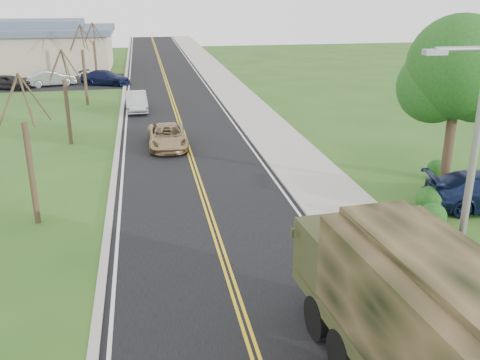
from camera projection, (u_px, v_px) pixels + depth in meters
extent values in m
plane|color=#274E1A|center=(256.00, 359.00, 13.79)|extent=(160.00, 160.00, 0.00)
cube|color=black|center=(169.00, 89.00, 50.83)|extent=(8.00, 120.00, 0.01)
cube|color=#9E998E|center=(212.00, 87.00, 51.51)|extent=(0.30, 120.00, 0.12)
cube|color=#9E998E|center=(230.00, 87.00, 51.81)|extent=(3.20, 120.00, 0.10)
cube|color=#9E998E|center=(124.00, 90.00, 50.11)|extent=(0.30, 120.00, 0.10)
cylinder|color=gray|center=(466.00, 210.00, 12.83)|extent=(0.18, 0.18, 8.00)
cylinder|color=gray|center=(465.00, 49.00, 11.44)|extent=(1.40, 0.12, 0.12)
cube|color=gray|center=(435.00, 52.00, 11.34)|extent=(0.50, 0.22, 0.12)
cylinder|color=#38281C|center=(449.00, 142.00, 24.07)|extent=(0.44, 0.44, 5.04)
sphere|color=#134515|center=(459.00, 67.00, 22.94)|extent=(4.50, 4.50, 4.50)
sphere|color=#134515|center=(434.00, 87.00, 23.57)|extent=(3.24, 3.24, 3.24)
sphere|color=#134515|center=(477.00, 83.00, 22.90)|extent=(3.42, 3.42, 3.42)
cylinder|color=#38281C|center=(31.00, 174.00, 21.16)|extent=(0.24, 0.24, 4.20)
cylinder|color=#38281C|center=(35.00, 97.00, 20.33)|extent=(1.01, 0.33, 1.90)
cylinder|color=#38281C|center=(25.00, 97.00, 20.74)|extent=(0.13, 1.29, 1.74)
cylinder|color=#38281C|center=(9.00, 98.00, 20.22)|extent=(0.98, 0.43, 1.90)
cylinder|color=#38281C|center=(8.00, 103.00, 19.65)|extent=(0.79, 1.05, 1.77)
cylinder|color=#38281C|center=(26.00, 100.00, 19.80)|extent=(0.58, 0.90, 1.90)
cylinder|color=#38281C|center=(68.00, 112.00, 32.31)|extent=(0.24, 0.24, 3.96)
cylinder|color=#38281C|center=(71.00, 64.00, 31.53)|extent=(0.96, 0.32, 1.79)
cylinder|color=#38281C|center=(64.00, 64.00, 31.91)|extent=(0.12, 1.22, 1.65)
cylinder|color=#38281C|center=(55.00, 64.00, 31.43)|extent=(0.93, 0.41, 1.79)
cylinder|color=#38281C|center=(55.00, 67.00, 30.89)|extent=(0.75, 0.99, 1.67)
cylinder|color=#38281C|center=(66.00, 65.00, 31.03)|extent=(0.55, 0.85, 1.80)
cylinder|color=#38281C|center=(85.00, 78.00, 43.34)|extent=(0.24, 0.24, 4.44)
cylinder|color=#38281C|center=(88.00, 37.00, 42.47)|extent=(1.07, 0.35, 2.00)
cylinder|color=#38281C|center=(82.00, 37.00, 42.90)|extent=(0.13, 1.36, 1.84)
cylinder|color=#38281C|center=(75.00, 37.00, 42.35)|extent=(1.03, 0.46, 2.00)
cylinder|color=#38281C|center=(75.00, 39.00, 41.75)|extent=(0.83, 1.10, 1.87)
cylinder|color=#38281C|center=(84.00, 37.00, 41.90)|extent=(0.61, 0.95, 2.01)
cylinder|color=#38281C|center=(96.00, 61.00, 54.51)|extent=(0.24, 0.24, 4.08)
cylinder|color=#38281C|center=(98.00, 31.00, 53.71)|extent=(0.99, 0.33, 1.84)
cylinder|color=#38281C|center=(94.00, 32.00, 54.10)|extent=(0.13, 1.25, 1.69)
cylinder|color=#38281C|center=(88.00, 32.00, 53.60)|extent=(0.95, 0.42, 1.85)
cylinder|color=#38281C|center=(89.00, 33.00, 53.05)|extent=(0.77, 1.02, 1.72)
cylinder|color=#38281C|center=(95.00, 32.00, 53.19)|extent=(0.57, 0.88, 1.85)
cube|color=tan|center=(22.00, 52.00, 62.22)|extent=(20.00, 12.00, 4.20)
cube|color=#475466|center=(19.00, 31.00, 61.41)|extent=(21.00, 13.00, 0.70)
cube|color=#475466|center=(18.00, 24.00, 61.18)|extent=(14.00, 8.00, 0.90)
cube|color=black|center=(67.00, 82.00, 54.69)|extent=(18.00, 10.00, 0.02)
cylinder|color=black|center=(344.00, 353.00, 13.06)|extent=(0.48, 1.25, 1.23)
cylinder|color=black|center=(428.00, 338.00, 13.62)|extent=(0.48, 1.25, 1.23)
cylinder|color=black|center=(319.00, 318.00, 14.48)|extent=(0.48, 1.25, 1.23)
cylinder|color=black|center=(396.00, 305.00, 15.04)|extent=(0.48, 1.25, 1.23)
cube|color=#35381E|center=(403.00, 343.00, 12.54)|extent=(3.26, 7.98, 0.39)
cube|color=#35381E|center=(352.00, 253.00, 14.81)|extent=(2.83, 2.31, 1.56)
cube|color=black|center=(337.00, 230.00, 15.65)|extent=(2.45, 0.27, 0.78)
cube|color=#35381E|center=(428.00, 359.00, 11.58)|extent=(3.22, 6.10, 0.17)
cube|color=black|center=(434.00, 313.00, 11.19)|extent=(3.22, 6.10, 2.23)
cube|color=black|center=(441.00, 263.00, 10.79)|extent=(2.22, 6.03, 0.28)
imported|color=#9F8359|center=(167.00, 136.00, 32.04)|extent=(2.30, 4.89, 1.35)
imported|color=#AAAAAF|center=(136.00, 102.00, 41.59)|extent=(1.80, 4.60, 1.49)
cube|color=#174019|center=(441.00, 348.00, 13.54)|extent=(0.59, 0.50, 0.65)
imported|color=black|center=(9.00, 82.00, 50.62)|extent=(4.42, 3.04, 1.40)
imported|color=#A5A6AA|center=(51.00, 78.00, 52.36)|extent=(4.81, 2.81, 1.50)
imported|color=black|center=(106.00, 78.00, 52.91)|extent=(5.34, 3.81, 1.44)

